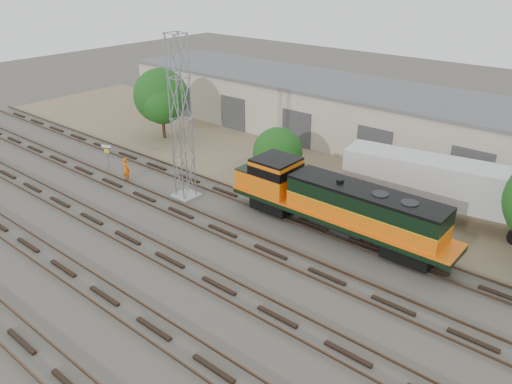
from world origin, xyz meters
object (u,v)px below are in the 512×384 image
Objects in this scene: locomotive at (335,203)px; signal_tower at (181,123)px; worker at (126,169)px; semi_trailer at (451,185)px.

locomotive is 1.31× the size of signal_tower.
signal_tower is (-11.27, -2.40, 3.58)m from locomotive.
worker is 0.14× the size of semi_trailer.
locomotive is at bearing 12.04° from signal_tower.
signal_tower is 7.64m from worker.
worker is (-17.14, -3.35, -1.20)m from locomotive.
signal_tower is at bearing -161.09° from semi_trailer.
locomotive reaches higher than worker.
signal_tower reaches higher than worker.
semi_trailer is at bearing -161.01° from worker.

